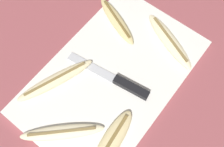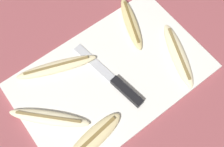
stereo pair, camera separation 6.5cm
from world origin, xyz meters
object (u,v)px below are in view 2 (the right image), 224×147
banana_pale_long (178,55)px  banana_cream_curved (57,67)px  banana_ripe_center (94,138)px  banana_spotted_left (131,23)px  knife (120,85)px  banana_bright_far (49,117)px

banana_pale_long → banana_cream_curved: bearing=149.0°
banana_ripe_center → banana_spotted_left: bearing=35.9°
knife → banana_ripe_center: size_ratio=1.42×
knife → banana_cream_curved: (-0.10, 0.13, 0.00)m
banana_ripe_center → banana_pale_long: banana_pale_long is taller
banana_cream_curved → banana_pale_long: bearing=-31.0°
banana_ripe_center → banana_cream_curved: banana_ripe_center is taller
knife → banana_spotted_left: 0.18m
banana_ripe_center → knife: bearing=27.5°
knife → banana_cream_curved: banana_cream_curved is taller
banana_ripe_center → banana_spotted_left: (0.26, 0.19, -0.00)m
banana_cream_curved → knife: bearing=-54.3°
banana_cream_curved → banana_pale_long: size_ratio=1.08×
banana_ripe_center → banana_cream_curved: (0.03, 0.20, -0.00)m
banana_spotted_left → banana_pale_long: banana_pale_long is taller
knife → banana_ripe_center: banana_ripe_center is taller
banana_pale_long → banana_bright_far: 0.36m
banana_spotted_left → banana_pale_long: 0.15m
banana_bright_far → banana_spotted_left: bearing=15.2°
banana_pale_long → banana_bright_far: (-0.35, 0.06, -0.00)m
banana_cream_curved → banana_bright_far: bearing=-130.9°
banana_spotted_left → banana_cream_curved: same height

